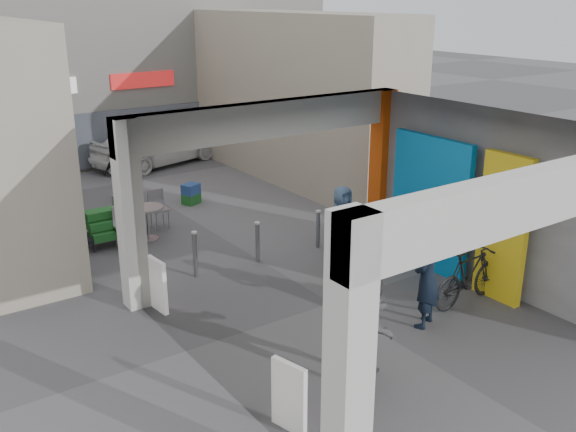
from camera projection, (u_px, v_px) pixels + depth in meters
ground at (331, 303)px, 11.97m from camera, size 90.00×90.00×0.00m
arcade_canopy at (389, 191)px, 10.88m from camera, size 6.40×6.45×6.40m
far_building at (74, 41)px, 21.53m from camera, size 18.00×4.08×8.00m
plaza_bldg_right at (295, 98)px, 19.41m from camera, size 2.00×9.00×5.00m
bollard_left at (195, 255)px, 12.95m from camera, size 0.09×0.09×0.96m
bollard_center at (257, 242)px, 13.70m from camera, size 0.09×0.09×0.88m
bollard_right at (318, 229)px, 14.49m from camera, size 0.09×0.09×0.86m
advert_board_near at (289, 396)px, 8.34m from camera, size 0.21×0.55×1.00m
advert_board_far at (158, 284)px, 11.56m from camera, size 0.14×0.56×1.00m
cafe_set at (138, 223)px, 15.19m from camera, size 1.58×1.27×0.95m
produce_stand at (112, 231)px, 14.70m from camera, size 1.24×0.67×0.82m
crate_stack at (191, 194)px, 17.60m from camera, size 0.55×0.50×0.56m
border_collie at (344, 284)px, 12.15m from camera, size 0.24×0.47×0.64m
man_with_dog at (427, 278)px, 10.90m from camera, size 0.78×0.67×1.80m
man_back_turned at (372, 321)px, 9.30m from camera, size 1.17×1.09×1.92m
man_elderly at (342, 219)px, 14.14m from camera, size 0.79×0.55×1.53m
man_crates at (123, 173)px, 17.62m from camera, size 1.04×0.73×1.64m
bicycle_front at (383, 238)px, 13.64m from camera, size 2.18×1.55×1.09m
bicycle_rear at (468, 276)px, 11.81m from camera, size 1.81×0.58×1.08m
white_van at (157, 142)px, 21.53m from camera, size 4.81×2.91×1.53m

